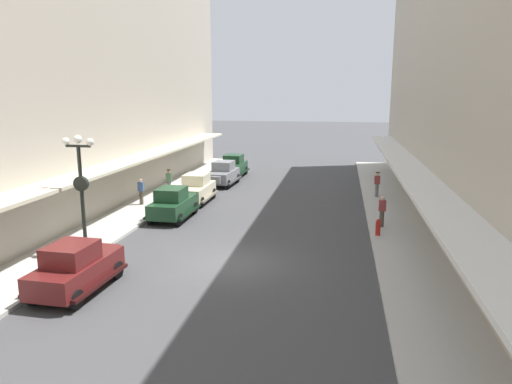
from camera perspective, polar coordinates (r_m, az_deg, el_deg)
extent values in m
plane|color=#424244|center=(20.17, -3.06, -8.50)|extent=(200.00, 200.00, 0.00)
cube|color=#B7B5AD|center=(22.98, -21.71, -6.58)|extent=(3.00, 60.00, 0.15)
cube|color=#B7B5AD|center=(19.90, 18.75, -9.20)|extent=(3.00, 60.00, 0.15)
cube|color=beige|center=(22.60, -23.57, 0.64)|extent=(1.80, 54.00, 0.16)
cube|color=white|center=(19.19, 21.10, -1.02)|extent=(1.80, 54.00, 0.16)
cube|color=#591919|center=(18.35, -20.84, -8.95)|extent=(1.84, 3.96, 0.80)
cube|color=#591919|center=(17.91, -21.45, -6.96)|extent=(1.50, 1.75, 0.70)
cube|color=#8C9EA8|center=(17.91, -21.45, -6.96)|extent=(1.43, 1.71, 0.42)
cube|color=#591919|center=(20.03, -17.54, -6.81)|extent=(0.95, 0.39, 0.52)
cube|color=black|center=(18.97, -23.21, -9.48)|extent=(0.37, 3.52, 0.12)
cube|color=black|center=(17.98, -18.18, -10.28)|extent=(0.37, 3.52, 0.12)
cylinder|color=black|center=(19.97, -20.59, -8.45)|extent=(0.24, 0.69, 0.68)
cylinder|color=black|center=(19.17, -16.47, -9.02)|extent=(0.24, 0.69, 0.68)
cylinder|color=black|center=(17.92, -25.36, -11.22)|extent=(0.24, 0.69, 0.68)
cylinder|color=black|center=(17.02, -20.94, -12.06)|extent=(0.24, 0.69, 0.68)
cube|color=#193D23|center=(40.35, -2.81, 2.93)|extent=(1.82, 3.95, 0.80)
cube|color=#193D23|center=(40.47, -2.73, 4.04)|extent=(1.49, 1.75, 0.70)
cube|color=#8C9EA8|center=(40.47, -2.73, 4.04)|extent=(1.42, 1.71, 0.42)
cube|color=#193D23|center=(38.31, -3.63, 2.52)|extent=(0.95, 0.39, 0.52)
cube|color=black|center=(40.17, -1.49, 2.44)|extent=(0.35, 3.52, 0.12)
cube|color=black|center=(40.65, -4.10, 2.53)|extent=(0.35, 3.52, 0.12)
cylinder|color=black|center=(38.91, -2.17, 2.01)|extent=(0.24, 0.69, 0.68)
cylinder|color=black|center=(39.33, -4.45, 2.09)|extent=(0.24, 0.69, 0.68)
cylinder|color=black|center=(41.52, -1.24, 2.64)|extent=(0.24, 0.69, 0.68)
cylinder|color=black|center=(41.92, -3.40, 2.71)|extent=(0.24, 0.69, 0.68)
cube|color=#193D23|center=(27.10, -9.96, -1.69)|extent=(1.72, 3.91, 0.80)
cube|color=#193D23|center=(26.71, -10.21, -0.25)|extent=(1.45, 1.71, 0.70)
cube|color=#8C9EA8|center=(26.71, -10.21, -0.25)|extent=(1.38, 1.67, 0.42)
cube|color=#193D23|center=(29.04, -8.51, -0.62)|extent=(0.94, 0.37, 0.52)
cube|color=black|center=(27.52, -11.79, -2.24)|extent=(0.26, 3.51, 0.12)
cube|color=black|center=(26.87, -8.04, -2.45)|extent=(0.26, 3.51, 0.12)
cylinder|color=black|center=(28.72, -10.50, -1.76)|extent=(0.22, 0.68, 0.68)
cylinder|color=black|center=(28.19, -7.43, -1.92)|extent=(0.22, 0.68, 0.68)
cylinder|color=black|center=(26.27, -12.62, -3.13)|extent=(0.22, 0.68, 0.68)
cylinder|color=black|center=(25.69, -9.30, -3.34)|extent=(0.22, 0.68, 0.68)
cube|color=beige|center=(30.97, -7.33, 0.10)|extent=(1.72, 3.91, 0.80)
cube|color=beige|center=(31.06, -7.23, 1.55)|extent=(1.45, 1.71, 0.70)
cube|color=#8C9EA8|center=(31.06, -7.23, 1.55)|extent=(1.38, 1.67, 0.42)
cube|color=beige|center=(28.99, -8.62, -0.65)|extent=(0.94, 0.37, 0.52)
cube|color=#6D6856|center=(30.76, -5.63, -0.55)|extent=(0.26, 3.51, 0.12)
cube|color=#6D6856|center=(31.34, -8.97, -0.41)|extent=(0.26, 3.51, 0.12)
cylinder|color=black|center=(29.55, -6.63, -1.25)|extent=(0.22, 0.68, 0.68)
cylinder|color=black|center=(30.06, -9.57, -1.11)|extent=(0.22, 0.68, 0.68)
cylinder|color=black|center=(32.10, -5.20, -0.16)|extent=(0.22, 0.68, 0.68)
cylinder|color=black|center=(32.57, -7.94, -0.05)|extent=(0.22, 0.68, 0.68)
cube|color=slate|center=(36.55, -4.04, 1.98)|extent=(1.87, 3.97, 0.80)
cube|color=slate|center=(36.66, -3.94, 3.20)|extent=(1.51, 1.76, 0.70)
cube|color=#8C9EA8|center=(36.66, -3.94, 3.20)|extent=(1.44, 1.72, 0.42)
cube|color=slate|center=(34.54, -5.05, 1.46)|extent=(0.95, 0.40, 0.52)
cube|color=#393A3D|center=(36.35, -2.59, 1.43)|extent=(0.39, 3.52, 0.12)
cube|color=#393A3D|center=(36.89, -5.44, 1.54)|extent=(0.39, 3.52, 0.12)
cylinder|color=black|center=(35.11, -3.40, 0.91)|extent=(0.25, 0.69, 0.68)
cylinder|color=black|center=(35.58, -5.90, 1.02)|extent=(0.25, 0.69, 0.68)
cylinder|color=black|center=(37.69, -2.25, 1.68)|extent=(0.25, 0.69, 0.68)
cylinder|color=black|center=(38.14, -4.60, 1.77)|extent=(0.25, 0.69, 0.68)
cube|color=black|center=(22.02, -19.85, -6.34)|extent=(0.44, 0.44, 0.50)
cylinder|color=black|center=(21.43, -20.29, -0.36)|extent=(0.16, 0.16, 4.20)
cube|color=black|center=(21.11, -20.70, 5.22)|extent=(1.10, 0.10, 0.10)
sphere|color=white|center=(21.38, -22.01, 5.69)|extent=(0.32, 0.32, 0.32)
sphere|color=white|center=(20.81, -19.43, 5.73)|extent=(0.32, 0.32, 0.32)
sphere|color=white|center=(21.08, -20.76, 5.98)|extent=(0.36, 0.36, 0.36)
cylinder|color=black|center=(21.33, -20.39, 0.96)|extent=(0.64, 0.18, 0.64)
cylinder|color=silver|center=(21.42, -20.25, 1.01)|extent=(0.56, 0.02, 0.56)
cylinder|color=#B21E19|center=(24.00, 14.53, -4.26)|extent=(0.24, 0.24, 0.70)
sphere|color=#B21E19|center=(23.90, 14.58, -3.41)|extent=(0.20, 0.20, 0.20)
cylinder|color=#4C4238|center=(25.53, 14.95, -3.14)|extent=(0.24, 0.24, 0.85)
cube|color=maroon|center=(25.36, 15.03, -1.61)|extent=(0.36, 0.22, 0.56)
sphere|color=beige|center=(25.27, 15.08, -0.72)|extent=(0.22, 0.22, 0.22)
cylinder|color=slate|center=(32.84, 14.39, 0.20)|extent=(0.24, 0.24, 0.85)
cube|color=maroon|center=(32.71, 14.45, 1.41)|extent=(0.36, 0.22, 0.56)
sphere|color=beige|center=(32.64, 14.49, 2.10)|extent=(0.22, 0.22, 0.22)
cylinder|color=black|center=(32.63, 14.50, 2.31)|extent=(0.28, 0.28, 0.04)
cylinder|color=slate|center=(33.41, -10.44, 0.58)|extent=(0.24, 0.24, 0.85)
cube|color=#4C724C|center=(33.28, -10.48, 1.77)|extent=(0.36, 0.22, 0.56)
sphere|color=tan|center=(33.21, -10.51, 2.45)|extent=(0.22, 0.22, 0.22)
cylinder|color=black|center=(33.19, -10.52, 2.65)|extent=(0.28, 0.28, 0.04)
cylinder|color=#4C4238|center=(30.42, -13.68, -0.68)|extent=(0.24, 0.24, 0.85)
cube|color=#3F598C|center=(30.28, -13.75, 0.62)|extent=(0.36, 0.22, 0.56)
sphere|color=beige|center=(30.20, -13.79, 1.37)|extent=(0.22, 0.22, 0.22)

